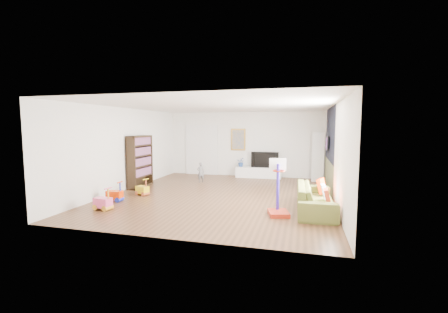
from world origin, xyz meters
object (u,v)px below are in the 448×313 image
(sofa, at_px, (315,198))
(basketball_hoop, at_px, (279,187))
(bookshelf, at_px, (140,161))
(media_console, at_px, (259,172))

(sofa, bearing_deg, basketball_hoop, 124.62)
(bookshelf, xyz_separation_m, basketball_hoop, (4.92, -2.20, -0.22))
(media_console, height_order, sofa, sofa)
(sofa, bearing_deg, media_console, 23.30)
(media_console, bearing_deg, bookshelf, -142.88)
(sofa, xyz_separation_m, basketball_hoop, (-0.85, -0.62, 0.35))
(bookshelf, bearing_deg, basketball_hoop, -24.63)
(media_console, relative_size, basketball_hoop, 1.37)
(media_console, height_order, bookshelf, bookshelf)
(sofa, distance_m, basketball_hoop, 1.11)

